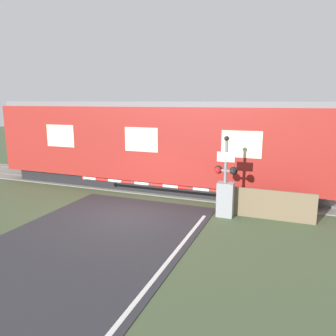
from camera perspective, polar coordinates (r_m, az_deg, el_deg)
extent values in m
plane|color=#475638|center=(12.52, -6.97, -8.27)|extent=(80.00, 80.00, 0.00)
cube|color=gray|center=(16.31, 0.25, -3.38)|extent=(36.00, 3.20, 0.03)
cube|color=#595451|center=(15.65, -0.69, -3.79)|extent=(36.00, 0.08, 0.10)
cube|color=#595451|center=(16.95, 1.12, -2.58)|extent=(36.00, 0.08, 0.10)
cube|color=black|center=(16.51, -2.18, -2.18)|extent=(14.80, 2.68, 0.60)
cube|color=maroon|center=(16.15, -2.23, 4.68)|extent=(16.08, 3.15, 3.38)
cube|color=slate|center=(16.03, -2.28, 11.11)|extent=(15.76, 2.90, 0.24)
cube|color=beige|center=(13.38, 12.67, 4.05)|extent=(1.61, 0.02, 1.08)
cube|color=beige|center=(14.69, -4.70, 4.95)|extent=(1.61, 0.02, 1.08)
cube|color=beige|center=(17.08, -18.25, 5.34)|extent=(1.61, 0.02, 1.08)
cube|color=gray|center=(12.38, 9.95, -5.44)|extent=(0.60, 0.44, 1.29)
cylinder|color=gray|center=(12.30, 10.00, -4.12)|extent=(0.16, 0.16, 0.18)
cylinder|color=red|center=(12.36, 8.58, -4.00)|extent=(0.62, 0.11, 0.11)
cylinder|color=white|center=(12.50, 5.79, -3.74)|extent=(0.62, 0.11, 0.11)
cylinder|color=red|center=(12.67, 3.07, -3.49)|extent=(0.62, 0.11, 0.11)
cylinder|color=white|center=(12.87, 0.43, -3.23)|extent=(0.62, 0.11, 0.11)
cylinder|color=red|center=(13.09, -2.12, -2.98)|extent=(0.62, 0.11, 0.11)
cylinder|color=white|center=(13.34, -4.58, -2.73)|extent=(0.62, 0.11, 0.11)
cylinder|color=red|center=(13.62, -6.94, -2.48)|extent=(0.62, 0.11, 0.11)
cylinder|color=white|center=(13.92, -9.21, -2.24)|extent=(0.62, 0.11, 0.11)
cylinder|color=red|center=(14.23, -11.37, -2.01)|extent=(0.62, 0.11, 0.11)
cylinder|color=white|center=(14.57, -13.44, -1.78)|extent=(0.62, 0.11, 0.11)
cylinder|color=red|center=(14.75, -14.44, -1.67)|extent=(0.20, 0.02, 0.20)
cylinder|color=gray|center=(12.19, 9.93, -1.98)|extent=(0.11, 0.11, 2.82)
cube|color=gray|center=(12.12, 9.99, -0.43)|extent=(0.68, 0.07, 0.07)
sphere|color=red|center=(12.13, 8.65, -0.38)|extent=(0.24, 0.24, 0.24)
sphere|color=black|center=(12.02, 11.25, -0.58)|extent=(0.24, 0.24, 0.24)
cylinder|color=black|center=(12.23, 8.76, -0.28)|extent=(0.30, 0.06, 0.30)
cylinder|color=black|center=(12.13, 11.34, -0.47)|extent=(0.30, 0.06, 0.30)
cube|color=white|center=(11.99, 10.04, 1.90)|extent=(0.64, 0.02, 0.35)
sphere|color=black|center=(11.93, 10.19, 5.08)|extent=(0.18, 0.18, 0.18)
cube|color=#726047|center=(12.48, 17.11, -6.12)|extent=(3.24, 0.06, 1.10)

